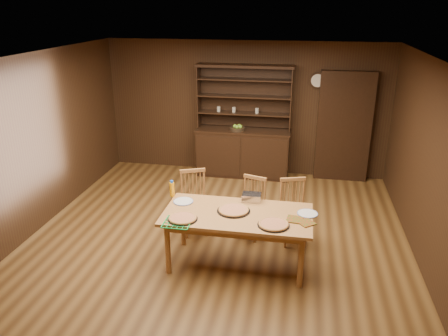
% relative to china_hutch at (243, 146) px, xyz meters
% --- Properties ---
extents(floor, '(6.00, 6.00, 0.00)m').
position_rel_china_hutch_xyz_m(floor, '(0.00, -2.75, -0.60)').
color(floor, brown).
rests_on(floor, ground).
extents(room_shell, '(6.00, 6.00, 6.00)m').
position_rel_china_hutch_xyz_m(room_shell, '(0.00, -2.75, 0.98)').
color(room_shell, white).
rests_on(room_shell, floor).
extents(china_hutch, '(1.84, 0.52, 2.17)m').
position_rel_china_hutch_xyz_m(china_hutch, '(0.00, 0.00, 0.00)').
color(china_hutch, black).
rests_on(china_hutch, floor).
extents(doorway, '(1.00, 0.18, 2.10)m').
position_rel_china_hutch_xyz_m(doorway, '(1.90, 0.15, 0.45)').
color(doorway, black).
rests_on(doorway, floor).
extents(wall_clock, '(0.30, 0.05, 0.30)m').
position_rel_china_hutch_xyz_m(wall_clock, '(1.35, 0.20, 1.30)').
color(wall_clock, black).
rests_on(wall_clock, room_shell).
extents(dining_table, '(1.88, 0.94, 0.75)m').
position_rel_china_hutch_xyz_m(dining_table, '(0.38, -3.20, 0.07)').
color(dining_table, '#AB753B').
rests_on(dining_table, floor).
extents(chair_left, '(0.51, 0.50, 0.97)m').
position_rel_china_hutch_xyz_m(chair_left, '(-0.39, -2.41, -0.08)').
color(chair_left, '#A47038').
rests_on(chair_left, floor).
extents(chair_center, '(0.46, 0.45, 0.91)m').
position_rel_china_hutch_xyz_m(chair_center, '(0.48, -2.37, -0.12)').
color(chair_center, '#A47038').
rests_on(chair_center, floor).
extents(chair_right, '(0.48, 0.47, 0.94)m').
position_rel_china_hutch_xyz_m(chair_right, '(1.07, -2.42, -0.10)').
color(chair_right, '#A47038').
rests_on(chair_right, floor).
extents(pizza_left, '(0.37, 0.37, 0.04)m').
position_rel_china_hutch_xyz_m(pizza_left, '(-0.26, -3.49, 0.17)').
color(pizza_left, black).
rests_on(pizza_left, dining_table).
extents(pizza_right, '(0.39, 0.39, 0.04)m').
position_rel_china_hutch_xyz_m(pizza_right, '(0.86, -3.44, 0.17)').
color(pizza_right, black).
rests_on(pizza_right, dining_table).
extents(pizza_center, '(0.43, 0.43, 0.04)m').
position_rel_china_hutch_xyz_m(pizza_center, '(0.33, -3.15, 0.17)').
color(pizza_center, black).
rests_on(pizza_center, dining_table).
extents(cooling_rack, '(0.32, 0.32, 0.01)m').
position_rel_china_hutch_xyz_m(cooling_rack, '(-0.29, -3.59, 0.16)').
color(cooling_rack, '#0B9837').
rests_on(cooling_rack, dining_table).
extents(plate_left, '(0.27, 0.27, 0.02)m').
position_rel_china_hutch_xyz_m(plate_left, '(-0.38, -3.00, 0.16)').
color(plate_left, beige).
rests_on(plate_left, dining_table).
extents(plate_right, '(0.26, 0.26, 0.02)m').
position_rel_china_hutch_xyz_m(plate_right, '(1.26, -3.06, 0.16)').
color(plate_right, beige).
rests_on(plate_right, dining_table).
extents(foil_dish, '(0.25, 0.19, 0.10)m').
position_rel_china_hutch_xyz_m(foil_dish, '(0.51, -2.79, 0.21)').
color(foil_dish, white).
rests_on(foil_dish, dining_table).
extents(juice_bottle, '(0.07, 0.07, 0.23)m').
position_rel_china_hutch_xyz_m(juice_bottle, '(-0.58, -2.84, 0.26)').
color(juice_bottle, '#FFA10D').
rests_on(juice_bottle, dining_table).
extents(pot_holder_a, '(0.25, 0.25, 0.01)m').
position_rel_china_hutch_xyz_m(pot_holder_a, '(1.25, -3.31, 0.16)').
color(pot_holder_a, '#AF2014').
rests_on(pot_holder_a, dining_table).
extents(pot_holder_b, '(0.22, 0.22, 0.01)m').
position_rel_china_hutch_xyz_m(pot_holder_b, '(1.11, -3.25, 0.16)').
color(pot_holder_b, '#AF2014').
rests_on(pot_holder_b, dining_table).
extents(fruit_bowl, '(0.30, 0.30, 0.12)m').
position_rel_china_hutch_xyz_m(fruit_bowl, '(-0.10, -0.07, 0.39)').
color(fruit_bowl, black).
rests_on(fruit_bowl, china_hutch).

